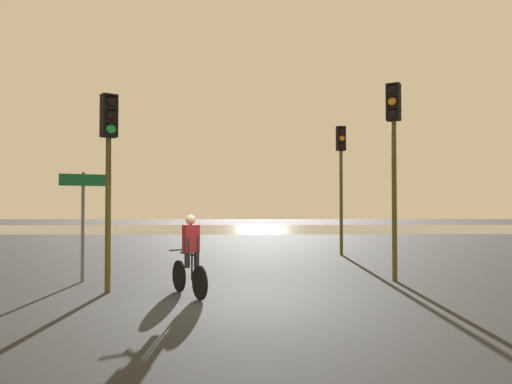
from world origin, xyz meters
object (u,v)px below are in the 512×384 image
(direction_sign_post, at_px, (83,210))
(traffic_light_far_right, at_px, (341,166))
(traffic_light_near_right, at_px, (394,144))
(cyclist, at_px, (190,255))
(traffic_light_near_left, at_px, (109,154))

(direction_sign_post, bearing_deg, traffic_light_far_right, -163.97)
(traffic_light_near_right, bearing_deg, traffic_light_far_right, -58.90)
(cyclist, bearing_deg, traffic_light_near_left, 135.43)
(direction_sign_post, bearing_deg, traffic_light_near_right, 155.16)
(traffic_light_far_right, xyz_separation_m, direction_sign_post, (-7.36, -6.35, -1.58))
(traffic_light_far_right, bearing_deg, traffic_light_near_right, 83.74)
(traffic_light_near_left, distance_m, cyclist, 2.75)
(traffic_light_near_right, distance_m, traffic_light_near_left, 6.60)
(direction_sign_post, relative_size, cyclist, 1.60)
(traffic_light_near_right, relative_size, traffic_light_near_left, 1.15)
(traffic_light_far_right, height_order, direction_sign_post, traffic_light_far_right)
(traffic_light_near_right, bearing_deg, direction_sign_post, 30.44)
(traffic_light_far_right, bearing_deg, direction_sign_post, 33.97)
(cyclist, bearing_deg, traffic_light_far_right, 31.42)
(traffic_light_near_left, distance_m, direction_sign_post, 2.14)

